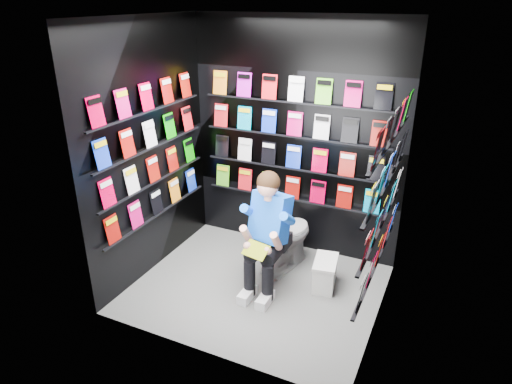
% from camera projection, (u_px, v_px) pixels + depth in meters
% --- Properties ---
extents(floor, '(2.40, 2.40, 0.00)m').
position_uv_depth(floor, '(257.00, 288.00, 4.66)').
color(floor, slate).
rests_on(floor, ground).
extents(ceiling, '(2.40, 2.40, 0.00)m').
position_uv_depth(ceiling, '(257.00, 16.00, 3.63)').
color(ceiling, white).
rests_on(ceiling, floor).
extents(wall_back, '(2.40, 0.04, 2.60)m').
position_uv_depth(wall_back, '(295.00, 140.00, 4.98)').
color(wall_back, black).
rests_on(wall_back, floor).
extents(wall_front, '(2.40, 0.04, 2.60)m').
position_uv_depth(wall_front, '(199.00, 213.00, 3.31)').
color(wall_front, black).
rests_on(wall_front, floor).
extents(wall_left, '(0.04, 2.00, 2.60)m').
position_uv_depth(wall_left, '(149.00, 152.00, 4.61)').
color(wall_left, black).
rests_on(wall_left, floor).
extents(wall_right, '(0.04, 2.00, 2.60)m').
position_uv_depth(wall_right, '(391.00, 191.00, 3.68)').
color(wall_right, black).
rests_on(wall_right, floor).
extents(comics_back, '(2.10, 0.06, 1.37)m').
position_uv_depth(comics_back, '(294.00, 140.00, 4.95)').
color(comics_back, '#D10035').
rests_on(comics_back, wall_back).
extents(comics_left, '(0.06, 1.70, 1.37)m').
position_uv_depth(comics_left, '(152.00, 152.00, 4.60)').
color(comics_left, '#D10035').
rests_on(comics_left, wall_left).
extents(comics_right, '(0.06, 1.70, 1.37)m').
position_uv_depth(comics_right, '(388.00, 190.00, 3.69)').
color(comics_right, '#D10035').
rests_on(comics_right, wall_right).
extents(toilet, '(0.56, 0.82, 0.73)m').
position_uv_depth(toilet, '(284.00, 236.00, 4.92)').
color(toilet, silver).
rests_on(toilet, floor).
extents(longbox, '(0.26, 0.40, 0.28)m').
position_uv_depth(longbox, '(325.00, 274.00, 4.65)').
color(longbox, silver).
rests_on(longbox, floor).
extents(longbox_lid, '(0.28, 0.42, 0.03)m').
position_uv_depth(longbox_lid, '(326.00, 262.00, 4.58)').
color(longbox_lid, silver).
rests_on(longbox_lid, longbox).
extents(reader, '(0.64, 0.82, 1.35)m').
position_uv_depth(reader, '(271.00, 218.00, 4.45)').
color(reader, blue).
rests_on(reader, toilet).
extents(held_comic, '(0.27, 0.19, 0.10)m').
position_uv_depth(held_comic, '(256.00, 250.00, 4.23)').
color(held_comic, green).
rests_on(held_comic, reader).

